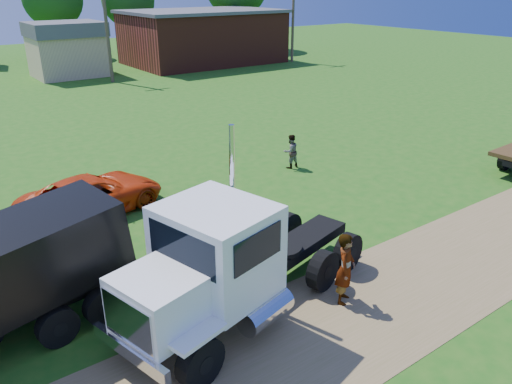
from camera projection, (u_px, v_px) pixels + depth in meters
ground at (381, 299)px, 13.51m from camera, size 140.00×140.00×0.00m
dirt_track at (381, 299)px, 13.50m from camera, size 120.00×4.20×0.01m
white_semi_tractor at (221, 266)px, 11.97m from camera, size 8.12×4.33×4.79m
orange_pickup at (93, 195)px, 18.26m from camera, size 5.62×3.42×1.46m
spectator_a at (345, 269)px, 13.06m from camera, size 0.87×0.81×2.01m
spectator_b at (291, 151)px, 22.78m from camera, size 0.78×0.62×1.57m
brick_building at (203, 37)px, 52.03m from camera, size 15.40×10.40×5.30m
tan_shed at (67, 49)px, 44.54m from camera, size 6.20×5.40×4.70m
utility_poles at (106, 24)px, 41.01m from camera, size 42.20×0.28×9.00m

